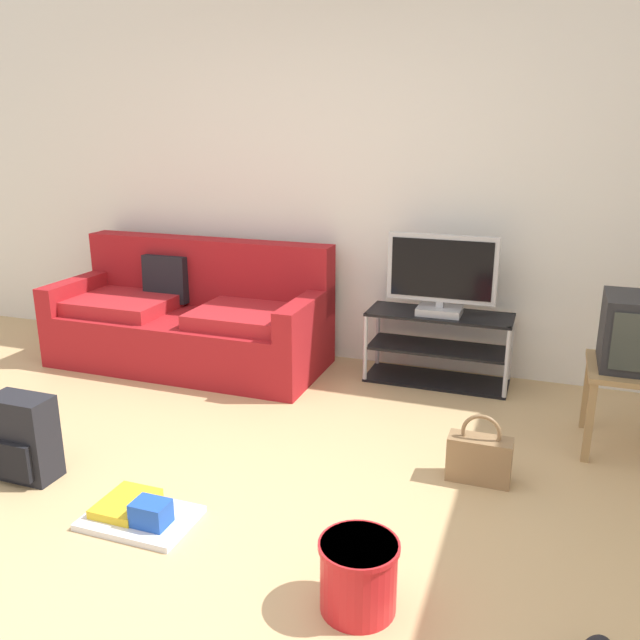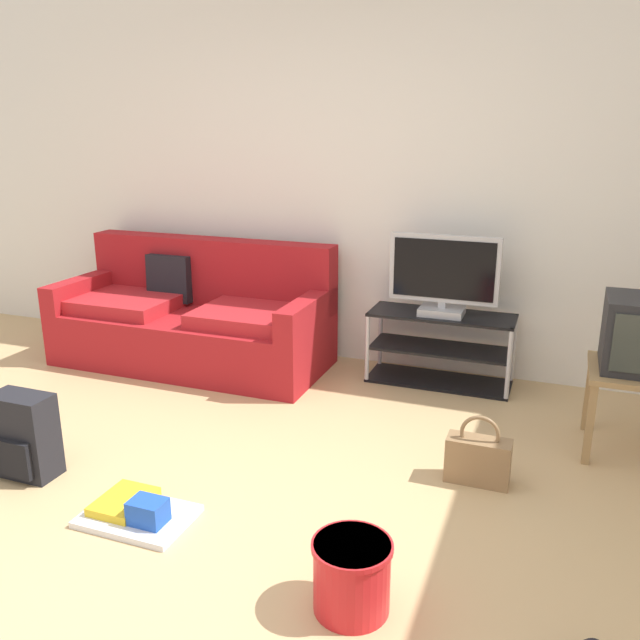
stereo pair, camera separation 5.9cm
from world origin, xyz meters
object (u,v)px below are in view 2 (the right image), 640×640
Objects in this scene: couch at (195,320)px; tv_stand at (440,348)px; floor_tray at (136,511)px; backpack at (24,436)px; handbag at (478,459)px; flat_tv at (444,276)px; cleaning_bucket at (352,574)px; side_table at (637,384)px.

couch reaches higher than tv_stand.
tv_stand is (1.81, 0.21, -0.08)m from couch.
backpack is at bearing 169.42° from floor_tray.
backpack reaches higher than handbag.
flat_tv reaches higher than backpack.
backpack is 1.89m from cleaning_bucket.
couch is at bearing 171.73° from side_table.
tv_stand is at bearing 46.44° from backpack.
couch is 2.48m from handbag.
side_table reaches higher than floor_tray.
backpack reaches higher than cleaning_bucket.
flat_tv reaches higher than side_table.
side_table is 1.01× the size of floor_tray.
flat_tv reaches higher than handbag.
handbag is at bearing 73.97° from cleaning_bucket.
side_table is (2.98, -0.43, 0.07)m from couch.
couch is 4.03× the size of side_table.
side_table is at bearing -8.27° from couch.
handbag is 1.20× the size of cleaning_bucket.
backpack is 0.79m from floor_tray.
flat_tv reaches higher than tv_stand.
couch is 2.88m from cleaning_bucket.
couch is 6.68× the size of cleaning_bucket.
cleaning_bucket is at bearing -13.09° from backpack.
couch is 4.58× the size of backpack.
couch is 3.01m from side_table.
handbag is (-0.73, -0.61, -0.27)m from side_table.
handbag is 1.13m from cleaning_bucket.
backpack is (0.08, -1.79, -0.11)m from couch.
backpack is at bearing -131.24° from flat_tv.
flat_tv is 1.66× the size of backpack.
tv_stand reaches higher than handbag.
handbag is at bearing -70.65° from flat_tv.
flat_tv reaches higher than cleaning_bucket.
side_table is 2.63m from floor_tray.
tv_stand is 2.35m from cleaning_bucket.
backpack is at bearing -130.92° from tv_stand.
couch is 1.87m from flat_tv.
tv_stand is at bearing 93.00° from cleaning_bucket.
backpack reaches higher than floor_tray.
floor_tray is (-2.14, -1.49, -0.36)m from side_table.
cleaning_bucket is 0.61× the size of floor_tray.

